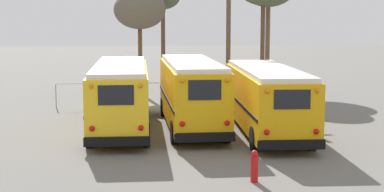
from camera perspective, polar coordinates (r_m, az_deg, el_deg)
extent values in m
plane|color=#66635E|center=(27.00, 0.08, -3.44)|extent=(160.00, 160.00, 0.00)
cube|color=yellow|center=(27.62, -6.94, 0.11)|extent=(2.58, 10.57, 2.52)
cube|color=white|center=(27.47, -6.98, 2.92)|extent=(2.38, 10.15, 0.20)
cube|color=black|center=(22.57, -7.31, -4.39)|extent=(2.50, 0.23, 0.36)
cube|color=black|center=(22.29, -7.39, 0.08)|extent=(1.35, 0.05, 0.76)
sphere|color=red|center=(22.51, -9.68, -3.14)|extent=(0.22, 0.22, 0.22)
sphere|color=orange|center=(22.27, -9.77, 0.92)|extent=(0.18, 0.18, 0.18)
sphere|color=red|center=(22.44, -4.99, -3.09)|extent=(0.22, 0.22, 0.22)
sphere|color=orange|center=(22.20, -5.04, 0.98)|extent=(0.18, 0.18, 0.18)
cube|color=black|center=(27.71, -9.49, -0.31)|extent=(0.15, 10.33, 0.14)
cube|color=black|center=(27.63, -4.37, -0.25)|extent=(0.15, 10.33, 0.14)
cylinder|color=black|center=(31.76, -8.75, -0.97)|extent=(0.29, 0.96, 0.96)
cylinder|color=black|center=(31.69, -4.61, -0.92)|extent=(0.29, 0.96, 0.96)
cylinder|color=black|center=(23.96, -9.94, -3.82)|extent=(0.29, 0.96, 0.96)
cylinder|color=black|center=(23.87, -4.44, -3.77)|extent=(0.29, 0.96, 0.96)
cube|color=#EAAA0F|center=(27.60, -0.07, 0.30)|extent=(2.69, 9.54, 2.63)
cube|color=white|center=(27.45, -0.07, 3.24)|extent=(2.49, 9.16, 0.20)
cube|color=black|center=(23.12, 1.25, -4.01)|extent=(2.41, 0.29, 0.36)
cube|color=black|center=(22.84, 1.25, 0.58)|extent=(1.30, 0.08, 0.79)
sphere|color=red|center=(22.90, -0.94, -2.73)|extent=(0.22, 0.22, 0.22)
sphere|color=orange|center=(22.66, -0.95, 1.47)|extent=(0.18, 0.18, 0.18)
sphere|color=red|center=(23.14, 3.43, -2.64)|extent=(0.22, 0.22, 0.22)
sphere|color=orange|center=(22.89, 3.46, 1.53)|extent=(0.18, 0.18, 0.18)
cube|color=black|center=(27.52, -2.53, -0.14)|extent=(0.35, 9.27, 0.14)
cube|color=black|center=(27.78, 2.37, -0.06)|extent=(0.35, 9.27, 0.14)
cylinder|color=black|center=(31.06, -2.78, -1.05)|extent=(0.32, 1.01, 1.00)
cylinder|color=black|center=(31.27, 1.24, -0.98)|extent=(0.32, 1.01, 1.00)
cylinder|color=black|center=(24.31, -1.74, -3.50)|extent=(0.32, 1.01, 1.00)
cylinder|color=black|center=(24.58, 3.37, -3.38)|extent=(0.32, 1.01, 1.00)
cube|color=#E5A00C|center=(26.79, 7.22, -0.25)|extent=(2.62, 10.01, 2.41)
cube|color=white|center=(26.64, 7.27, 2.53)|extent=(2.41, 9.61, 0.20)
cube|color=black|center=(22.12, 9.61, -4.68)|extent=(2.52, 0.24, 0.36)
cube|color=black|center=(21.85, 9.69, -0.34)|extent=(1.36, 0.05, 0.72)
sphere|color=red|center=(21.83, 7.27, -3.51)|extent=(0.22, 0.22, 0.22)
sphere|color=orange|center=(21.58, 7.34, 0.47)|extent=(0.18, 0.18, 0.18)
sphere|color=red|center=(22.25, 11.97, -3.40)|extent=(0.22, 0.22, 0.22)
sphere|color=orange|center=(22.01, 12.08, 0.50)|extent=(0.18, 0.18, 0.18)
cube|color=black|center=(26.61, 4.58, -0.66)|extent=(0.17, 9.78, 0.14)
cube|color=black|center=(27.08, 9.81, -0.60)|extent=(0.17, 9.78, 0.14)
cylinder|color=black|center=(30.37, 3.75, -1.28)|extent=(0.29, 0.97, 0.97)
cylinder|color=black|center=(30.75, 8.03, -1.23)|extent=(0.29, 0.97, 0.97)
cylinder|color=black|center=(23.19, 6.07, -4.13)|extent=(0.29, 0.97, 0.97)
cylinder|color=black|center=(23.68, 11.60, -3.99)|extent=(0.29, 0.97, 0.97)
cylinder|color=brown|center=(36.47, 3.55, 6.88)|extent=(0.28, 0.28, 9.41)
cylinder|color=brown|center=(42.49, -2.81, 4.69)|extent=(0.30, 0.30, 5.98)
cylinder|color=brown|center=(40.74, 6.85, 4.76)|extent=(0.30, 0.30, 6.33)
cylinder|color=brown|center=(43.40, 7.33, 4.91)|extent=(0.34, 0.34, 6.30)
cylinder|color=brown|center=(39.69, -5.04, 3.55)|extent=(0.28, 0.28, 4.73)
ellipsoid|color=#5B5447|center=(39.59, -5.10, 8.34)|extent=(3.46, 3.46, 2.59)
cylinder|color=#939399|center=(34.67, -13.06, 0.01)|extent=(0.06, 0.06, 1.40)
cylinder|color=#939399|center=(34.38, -9.04, 0.05)|extent=(0.06, 0.06, 1.40)
cylinder|color=#939399|center=(34.27, -4.98, 0.10)|extent=(0.06, 0.06, 1.40)
cylinder|color=#939399|center=(34.33, -0.91, 0.14)|extent=(0.06, 0.06, 1.40)
cylinder|color=#939399|center=(34.56, 3.13, 0.18)|extent=(0.06, 0.06, 1.40)
cylinder|color=#939399|center=(34.96, 7.09, 0.22)|extent=(0.06, 0.06, 1.40)
cylinder|color=#939399|center=(35.53, 10.95, 0.25)|extent=(0.06, 0.06, 1.40)
cylinder|color=#939399|center=(34.24, -0.91, 1.30)|extent=(14.62, 0.04, 0.04)
cylinder|color=#B21414|center=(18.88, 6.07, -7.05)|extent=(0.24, 0.24, 0.85)
sphere|color=#B21414|center=(18.76, 6.09, -5.59)|extent=(0.23, 0.23, 0.23)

